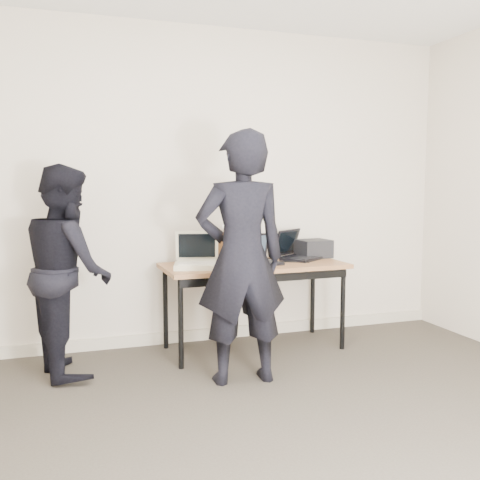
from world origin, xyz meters
name	(u,v)px	position (x,y,z in m)	size (l,w,h in m)	color
room	(328,190)	(0.00, 0.00, 1.35)	(4.60, 4.60, 2.80)	#3A342C
desk	(255,271)	(0.31, 1.86, 0.66)	(1.52, 0.70, 0.72)	brown
laptop_beige	(197,260)	(-0.19, 1.82, 0.78)	(0.42, 0.41, 0.28)	beige
laptop_center	(257,257)	(0.33, 1.85, 0.78)	(0.37, 0.36, 0.24)	black
laptop_right	(296,252)	(0.75, 2.00, 0.78)	(0.48, 0.47, 0.26)	black
leather_satchel	(226,246)	(0.13, 2.08, 0.85)	(0.37, 0.21, 0.25)	brown
tissue	(229,228)	(0.16, 2.09, 1.00)	(0.13, 0.10, 0.08)	white
equipment_box	(314,249)	(0.94, 2.05, 0.80)	(0.28, 0.23, 0.16)	black
power_brick	(235,266)	(0.09, 1.69, 0.73)	(0.08, 0.05, 0.03)	black
cables	(260,263)	(0.36, 1.88, 0.72)	(1.16, 0.41, 0.01)	black
person_typist	(241,258)	(-0.02, 1.21, 0.87)	(0.63, 0.42, 1.74)	black
person_observer	(68,270)	(-1.16, 1.78, 0.76)	(0.74, 0.57, 1.52)	black
baseboard	(207,334)	(0.00, 2.23, 0.05)	(4.50, 0.03, 0.10)	#BEB49D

